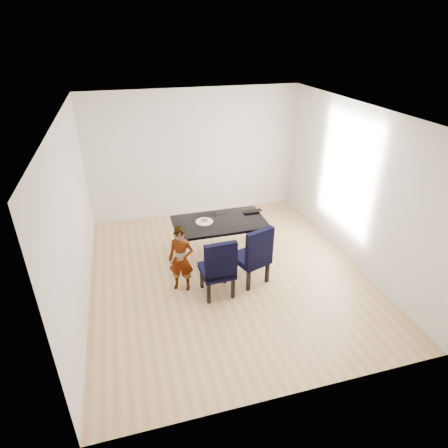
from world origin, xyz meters
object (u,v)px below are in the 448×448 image
object	(u,v)px
dining_table	(219,240)
child	(181,259)
chair_left	(217,266)
laptop	(252,210)
chair_right	(251,253)
plate	(204,222)

from	to	relation	value
dining_table	child	bearing A→B (deg)	-139.07
chair_left	laptop	distance (m)	1.58
chair_right	plate	size ratio (longest dim) A/B	3.46
plate	laptop	xyz separation A→B (m)	(0.94, 0.20, 0.01)
chair_left	plate	size ratio (longest dim) A/B	3.41
dining_table	chair_right	world-z (taller)	chair_right
chair_right	child	xyz separation A→B (m)	(-1.11, 0.08, 0.03)
chair_left	plate	distance (m)	1.04
chair_right	child	bearing A→B (deg)	156.70
chair_right	laptop	bearing A→B (deg)	51.33
dining_table	chair_right	bearing A→B (deg)	-68.15
chair_left	child	size ratio (longest dim) A/B	0.93
dining_table	plate	bearing A→B (deg)	170.26
child	laptop	bearing A→B (deg)	54.99
plate	laptop	world-z (taller)	laptop
chair_left	child	bearing A→B (deg)	149.46
chair_left	child	distance (m)	0.57
chair_left	child	xyz separation A→B (m)	(-0.50, 0.27, 0.04)
chair_left	chair_right	world-z (taller)	chair_right
plate	child	bearing A→B (deg)	-126.30
dining_table	laptop	size ratio (longest dim) A/B	4.55
child	dining_table	bearing A→B (deg)	63.54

